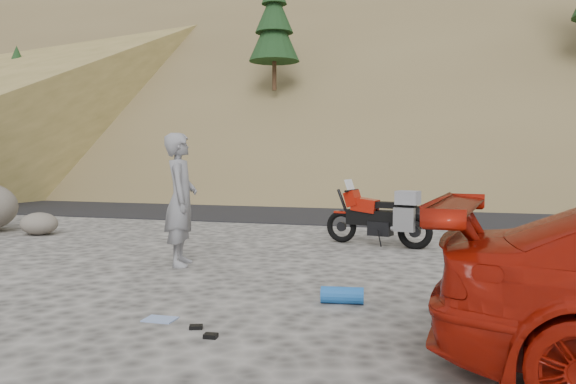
% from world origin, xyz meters
% --- Properties ---
extents(ground, '(140.00, 140.00, 0.00)m').
position_xyz_m(ground, '(0.00, 0.00, 0.00)').
color(ground, '#413F3C').
rests_on(ground, ground).
extents(road, '(120.00, 7.00, 0.05)m').
position_xyz_m(road, '(0.00, 9.00, 0.00)').
color(road, black).
rests_on(road, ground).
extents(hillside, '(120.00, 73.00, 46.72)m').
position_xyz_m(hillside, '(-0.05, 40.88, 11.08)').
color(hillside, brown).
rests_on(hillside, ground).
extents(motorcycle, '(2.01, 0.88, 1.22)m').
position_xyz_m(motorcycle, '(1.56, 2.98, 0.52)').
color(motorcycle, black).
rests_on(motorcycle, ground).
extents(man, '(0.68, 0.84, 1.97)m').
position_xyz_m(man, '(-1.11, 0.35, 0.00)').
color(man, gray).
rests_on(man, ground).
extents(small_rock, '(0.98, 0.94, 0.46)m').
position_xyz_m(small_rock, '(-5.42, 2.43, 0.23)').
color(small_rock, '#545048').
rests_on(small_rock, ground).
extents(gear_blue_mat, '(0.49, 0.25, 0.19)m').
position_xyz_m(gear_blue_mat, '(1.61, -1.13, 0.09)').
color(gear_blue_mat, '#1C5AAA').
rests_on(gear_blue_mat, ground).
extents(gear_funnel, '(0.17, 0.17, 0.17)m').
position_xyz_m(gear_funnel, '(3.28, -1.17, 0.09)').
color(gear_funnel, '#B5170C').
rests_on(gear_funnel, ground).
extents(gear_glove_a, '(0.15, 0.13, 0.04)m').
position_xyz_m(gear_glove_a, '(0.45, -2.42, 0.02)').
color(gear_glove_a, black).
rests_on(gear_glove_a, ground).
extents(gear_glove_b, '(0.13, 0.10, 0.04)m').
position_xyz_m(gear_glove_b, '(0.70, -2.63, 0.02)').
color(gear_glove_b, black).
rests_on(gear_glove_b, ground).
extents(gear_blue_cloth, '(0.32, 0.24, 0.01)m').
position_xyz_m(gear_blue_cloth, '(-0.02, -2.26, 0.01)').
color(gear_blue_cloth, '#7C92C0').
rests_on(gear_blue_cloth, ground).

